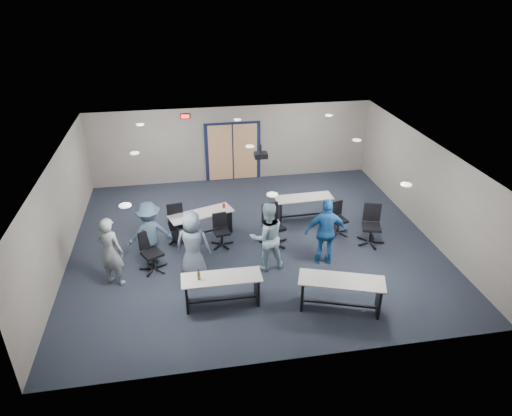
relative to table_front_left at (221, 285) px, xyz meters
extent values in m
plane|color=black|center=(1.15, 2.55, -0.51)|extent=(10.00, 10.00, 0.00)
cube|color=gray|center=(1.15, 7.05, 0.84)|extent=(10.00, 0.04, 2.70)
cube|color=gray|center=(1.15, -1.95, 0.84)|extent=(10.00, 0.04, 2.70)
cube|color=gray|center=(-3.85, 2.55, 0.84)|extent=(0.04, 9.00, 2.70)
cube|color=gray|center=(6.15, 2.55, 0.84)|extent=(0.04, 9.00, 2.70)
cube|color=silver|center=(1.15, 2.55, 2.19)|extent=(10.00, 9.00, 0.04)
cube|color=black|center=(1.15, 7.02, 0.54)|extent=(2.00, 0.06, 2.20)
cube|color=tan|center=(0.70, 7.00, 0.54)|extent=(0.85, 0.04, 2.05)
cube|color=tan|center=(1.60, 7.00, 0.54)|extent=(0.85, 0.04, 2.05)
cube|color=black|center=(-0.45, 7.00, 1.94)|extent=(0.32, 0.05, 0.18)
cube|color=#FF0C0C|center=(-0.45, 6.97, 1.94)|extent=(0.26, 0.02, 0.12)
cylinder|color=black|center=(1.45, 3.05, 2.07)|extent=(0.04, 0.04, 0.24)
cube|color=black|center=(1.45, 3.05, 1.89)|extent=(0.35, 0.30, 0.14)
cylinder|color=black|center=(1.45, 2.90, 1.89)|extent=(0.08, 0.03, 0.08)
cube|color=#ABA9A1|center=(0.01, 0.00, 0.21)|extent=(1.81, 0.62, 0.03)
cube|color=black|center=(-0.79, 0.01, -0.16)|extent=(0.05, 0.55, 0.70)
cube|color=black|center=(0.81, -0.01, -0.16)|extent=(0.05, 0.55, 0.70)
cube|color=black|center=(0.01, 0.00, -0.41)|extent=(1.61, 0.06, 0.04)
cube|color=#ABA9A1|center=(2.61, -0.61, 0.25)|extent=(2.00, 1.21, 0.03)
cube|color=black|center=(1.82, -0.33, -0.14)|extent=(0.24, 0.56, 0.74)
cube|color=black|center=(3.41, -0.88, -0.14)|extent=(0.24, 0.56, 0.74)
cube|color=black|center=(2.61, -0.61, -0.40)|extent=(1.61, 0.60, 0.04)
cube|color=#ABA9A1|center=(-0.25, 3.12, 0.22)|extent=(1.93, 1.16, 0.03)
cube|color=black|center=(-1.02, 2.86, -0.15)|extent=(0.23, 0.54, 0.71)
cube|color=black|center=(0.52, 3.38, -0.15)|extent=(0.23, 0.54, 0.71)
cube|color=black|center=(-0.25, 3.12, -0.41)|extent=(1.55, 0.57, 0.04)
cylinder|color=red|center=(0.42, 3.35, 0.30)|extent=(0.08, 0.08, 0.12)
cube|color=#ABA9A1|center=(2.90, 3.68, 0.19)|extent=(1.78, 0.65, 0.03)
cube|color=black|center=(2.12, 3.65, -0.16)|extent=(0.07, 0.54, 0.68)
cube|color=black|center=(3.68, 3.70, -0.16)|extent=(0.07, 0.54, 0.68)
cube|color=black|center=(2.90, 3.68, -0.41)|extent=(1.56, 0.10, 0.04)
imported|color=gray|center=(-2.50, 1.23, 0.40)|extent=(0.79, 0.70, 1.81)
imported|color=slate|center=(-0.56, 1.22, 0.38)|extent=(0.98, 0.77, 1.77)
imported|color=#9ABDCC|center=(1.29, 1.26, 0.41)|extent=(0.97, 0.80, 1.83)
imported|color=#1C579D|center=(2.83, 1.23, 0.41)|extent=(1.12, 0.59, 1.83)
imported|color=#364B62|center=(-1.62, 2.01, 0.36)|extent=(1.21, 0.81, 1.73)
camera|label=1|loc=(-0.64, -8.36, 6.31)|focal=32.00mm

